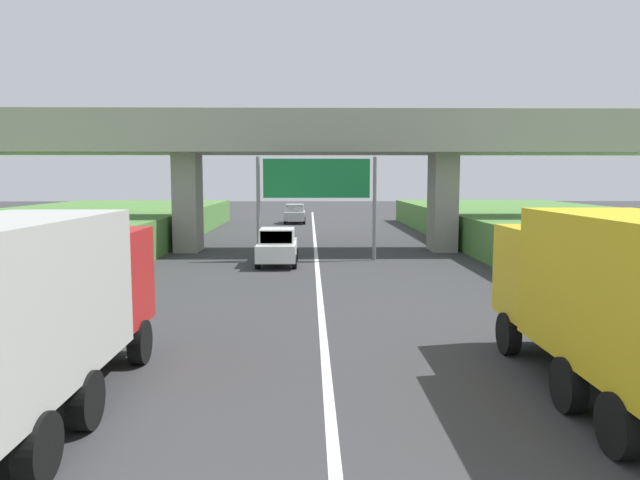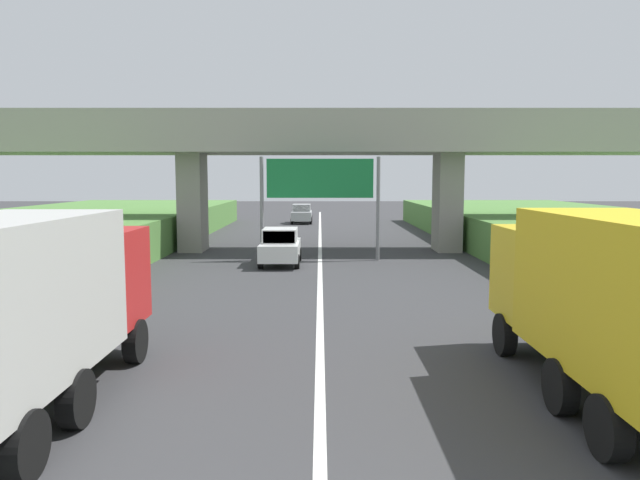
{
  "view_description": "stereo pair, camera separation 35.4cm",
  "coord_description": "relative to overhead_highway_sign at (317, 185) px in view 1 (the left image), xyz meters",
  "views": [
    {
      "loc": [
        -0.35,
        -3.28,
        4.05
      ],
      "look_at": [
        0.0,
        16.17,
        2.0
      ],
      "focal_mm": 33.08,
      "sensor_mm": 36.0,
      "label": 1
    },
    {
      "loc": [
        0.0,
        -3.29,
        4.05
      ],
      "look_at": [
        0.0,
        16.17,
        2.0
      ],
      "focal_mm": 33.08,
      "sensor_mm": 36.0,
      "label": 2
    }
  ],
  "objects": [
    {
      "name": "lane_centre_stripe",
      "position": [
        0.0,
        -2.03,
        -3.72
      ],
      "size": [
        0.2,
        87.05,
        0.01
      ],
      "primitive_type": "cube",
      "color": "white",
      "rests_on": "ground"
    },
    {
      "name": "overpass_bridge",
      "position": [
        0.0,
        3.85,
        1.97
      ],
      "size": [
        40.0,
        4.8,
        7.58
      ],
      "color": "#9E998E",
      "rests_on": "ground"
    },
    {
      "name": "overhead_highway_sign",
      "position": [
        0.0,
        0.0,
        0.0
      ],
      "size": [
        5.88,
        0.18,
        5.08
      ],
      "color": "slate",
      "rests_on": "ground"
    },
    {
      "name": "speed_limit_sign",
      "position": [
        -7.4,
        -10.48,
        -2.25
      ],
      "size": [
        0.6,
        0.08,
        2.23
      ],
      "color": "slate",
      "rests_on": "ground"
    },
    {
      "name": "truck_yellow",
      "position": [
        5.21,
        -18.44,
        -1.79
      ],
      "size": [
        2.44,
        7.3,
        3.44
      ],
      "color": "black",
      "rests_on": "ground"
    },
    {
      "name": "truck_red",
      "position": [
        -5.04,
        -19.0,
        -1.79
      ],
      "size": [
        2.44,
        7.3,
        3.44
      ],
      "color": "black",
      "rests_on": "ground"
    },
    {
      "name": "car_silver",
      "position": [
        -1.65,
        23.93,
        -2.87
      ],
      "size": [
        1.86,
        4.1,
        1.72
      ],
      "color": "#B2B5B7",
      "rests_on": "ground"
    },
    {
      "name": "car_white",
      "position": [
        -1.85,
        -1.46,
        -2.87
      ],
      "size": [
        1.86,
        4.1,
        1.72
      ],
      "color": "silver",
      "rests_on": "ground"
    },
    {
      "name": "construction_barrel_1",
      "position": [
        -6.71,
        -13.11,
        -3.27
      ],
      "size": [
        0.57,
        0.57,
        0.9
      ],
      "color": "orange",
      "rests_on": "ground"
    },
    {
      "name": "construction_barrel_2",
      "position": [
        -6.75,
        -8.15,
        -3.27
      ],
      "size": [
        0.57,
        0.57,
        0.9
      ],
      "color": "orange",
      "rests_on": "ground"
    }
  ]
}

